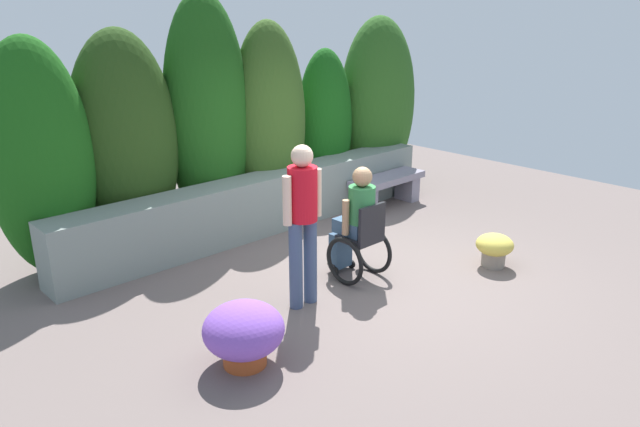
{
  "coord_description": "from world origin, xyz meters",
  "views": [
    {
      "loc": [
        -4.73,
        -4.08,
        2.93
      ],
      "look_at": [
        -0.62,
        0.28,
        0.85
      ],
      "focal_mm": 32.88,
      "sensor_mm": 36.0,
      "label": 1
    }
  ],
  "objects_px": {
    "stone_bench": "(387,187)",
    "flower_pot_purple_near": "(244,333)",
    "person_in_wheelchair": "(358,227)",
    "flower_pot_terracotta_by_wall": "(494,248)",
    "person_standing_companion": "(303,215)"
  },
  "relations": [
    {
      "from": "person_standing_companion",
      "to": "person_in_wheelchair",
      "type": "bearing_deg",
      "value": -1.66
    },
    {
      "from": "flower_pot_purple_near",
      "to": "person_in_wheelchair",
      "type": "bearing_deg",
      "value": 15.32
    },
    {
      "from": "person_standing_companion",
      "to": "flower_pot_terracotta_by_wall",
      "type": "xyz_separation_m",
      "value": [
        2.32,
        -0.85,
        -0.76
      ]
    },
    {
      "from": "stone_bench",
      "to": "person_standing_companion",
      "type": "bearing_deg",
      "value": -159.56
    },
    {
      "from": "stone_bench",
      "to": "flower_pot_terracotta_by_wall",
      "type": "relative_size",
      "value": 3.09
    },
    {
      "from": "stone_bench",
      "to": "flower_pot_purple_near",
      "type": "xyz_separation_m",
      "value": [
        -4.25,
        -2.02,
        -0.01
      ]
    },
    {
      "from": "stone_bench",
      "to": "person_standing_companion",
      "type": "distance_m",
      "value": 3.55
    },
    {
      "from": "stone_bench",
      "to": "flower_pot_terracotta_by_wall",
      "type": "bearing_deg",
      "value": -114.41
    },
    {
      "from": "person_in_wheelchair",
      "to": "person_standing_companion",
      "type": "xyz_separation_m",
      "value": [
        -0.89,
        -0.07,
        0.37
      ]
    },
    {
      "from": "person_in_wheelchair",
      "to": "flower_pot_terracotta_by_wall",
      "type": "height_order",
      "value": "person_in_wheelchair"
    },
    {
      "from": "person_standing_companion",
      "to": "flower_pot_purple_near",
      "type": "bearing_deg",
      "value": -162.7
    },
    {
      "from": "person_in_wheelchair",
      "to": "person_standing_companion",
      "type": "relative_size",
      "value": 0.78
    },
    {
      "from": "stone_bench",
      "to": "person_standing_companion",
      "type": "xyz_separation_m",
      "value": [
        -3.13,
        -1.53,
        0.67
      ]
    },
    {
      "from": "stone_bench",
      "to": "flower_pot_terracotta_by_wall",
      "type": "height_order",
      "value": "stone_bench"
    },
    {
      "from": "person_in_wheelchair",
      "to": "flower_pot_terracotta_by_wall",
      "type": "distance_m",
      "value": 1.75
    }
  ]
}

